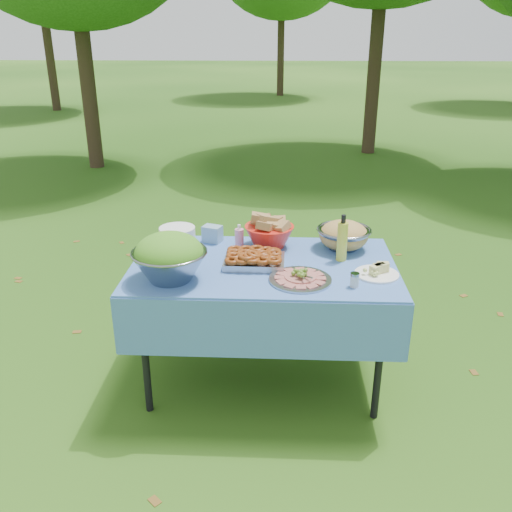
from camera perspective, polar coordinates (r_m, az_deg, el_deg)
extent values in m
plane|color=black|center=(3.38, 0.73, -12.79)|extent=(80.00, 80.00, 0.00)
cube|color=#84C8FF|center=(3.17, 0.76, -7.17)|extent=(1.46, 0.86, 0.76)
cylinder|color=white|center=(3.33, -8.28, 2.21)|extent=(0.25, 0.25, 0.10)
cube|color=#7EABC9|center=(3.32, -4.62, 2.34)|extent=(0.13, 0.11, 0.10)
cylinder|color=pink|center=(3.19, -1.77, 2.05)|extent=(0.07, 0.07, 0.15)
cube|color=#A2A2A7|center=(2.97, -0.17, -0.25)|extent=(0.33, 0.24, 0.08)
cylinder|color=#A0A1A7|center=(2.80, 4.69, -1.89)|extent=(0.40, 0.40, 0.07)
cylinder|color=#C7CE37|center=(3.04, 9.07, 1.91)|extent=(0.07, 0.07, 0.27)
cylinder|color=white|center=(2.92, 12.63, -1.40)|extent=(0.27, 0.27, 0.06)
cylinder|color=silver|center=(2.77, 10.34, -2.49)|extent=(0.06, 0.06, 0.07)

